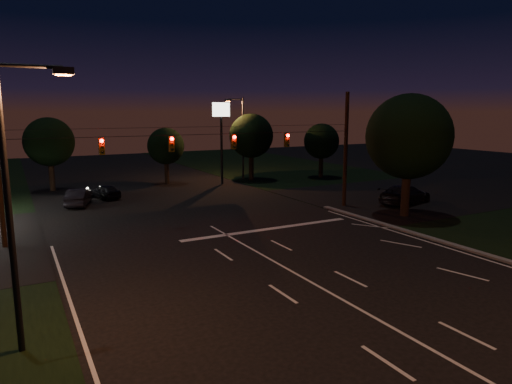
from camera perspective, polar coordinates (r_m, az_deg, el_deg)
ground at (r=18.98m, az=11.39°, el=-13.41°), size 140.00×140.00×0.00m
cross_street_right at (r=43.52m, az=18.27°, el=-0.40°), size 20.00×16.00×0.02m
center_line at (r=15.39m, az=26.73°, el=-20.20°), size 0.14×40.00×0.01m
stop_bar at (r=29.57m, az=1.60°, el=-4.64°), size 12.00×0.50×0.01m
utility_pole_right at (r=37.40m, az=10.91°, el=-1.71°), size 0.30×0.30×9.00m
utility_pole_left at (r=29.26m, az=-28.85°, el=-6.08°), size 0.28×0.28×8.00m
signal_span at (r=30.49m, az=-6.56°, el=6.23°), size 24.00×0.40×1.56m
pole_sign_right at (r=47.41m, az=-4.37°, el=8.48°), size 1.80×0.30×8.40m
street_light_left at (r=15.44m, az=-27.76°, el=0.51°), size 2.20×0.35×9.00m
street_light_right_far at (r=50.63m, az=-1.91°, el=7.47°), size 2.20×0.35×9.00m
tree_right_near at (r=34.20m, az=18.38°, el=6.48°), size 6.00×6.00×8.76m
tree_far_b at (r=47.61m, az=-24.43°, el=5.66°), size 4.60×4.60×6.98m
tree_far_c at (r=48.68m, az=-11.22°, el=5.60°), size 3.80×3.80×5.86m
tree_far_d at (r=50.24m, az=-0.65°, el=6.98°), size 4.80×4.80×7.30m
tree_far_e at (r=52.82m, az=8.13°, el=6.25°), size 4.00×4.00×6.18m
car_oncoming_a at (r=41.94m, az=-18.39°, el=0.07°), size 2.48×3.88×1.23m
car_oncoming_b at (r=39.47m, az=-21.29°, el=-0.58°), size 2.67×4.46×1.39m
car_cross at (r=39.29m, az=18.13°, el=-0.30°), size 5.83×3.55×1.58m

